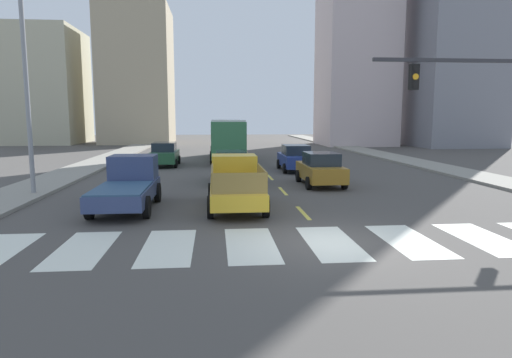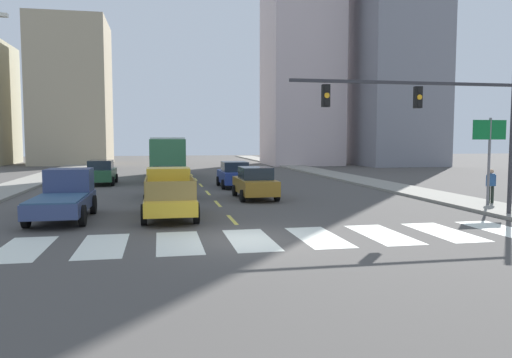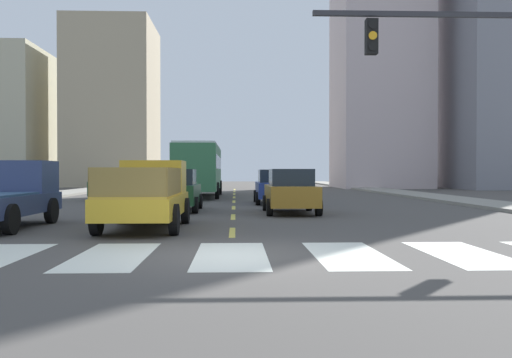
% 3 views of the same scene
% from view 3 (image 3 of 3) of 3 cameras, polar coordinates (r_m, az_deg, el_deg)
% --- Properties ---
extents(ground_plane, '(160.00, 160.00, 0.00)m').
position_cam_3_polar(ground_plane, '(10.71, -2.61, -7.92)').
color(ground_plane, '#4A4743').
extents(sidewalk_right, '(2.82, 110.00, 0.15)m').
position_cam_3_polar(sidewalk_right, '(31.07, 20.75, -2.13)').
color(sidewalk_right, gray).
rests_on(sidewalk_right, ground).
extents(crosswalk_stripe_3, '(1.38, 3.59, 0.01)m').
position_cam_3_polar(crosswalk_stripe_3, '(10.97, -14.71, -7.72)').
color(crosswalk_stripe_3, silver).
rests_on(crosswalk_stripe_3, ground).
extents(crosswalk_stripe_4, '(1.38, 3.59, 0.01)m').
position_cam_3_polar(crosswalk_stripe_4, '(10.71, -2.61, -7.90)').
color(crosswalk_stripe_4, silver).
rests_on(crosswalk_stripe_4, ground).
extents(crosswalk_stripe_5, '(1.38, 3.59, 0.01)m').
position_cam_3_polar(crosswalk_stripe_5, '(10.93, 9.54, -7.74)').
color(crosswalk_stripe_5, silver).
rests_on(crosswalk_stripe_5, ground).
extents(crosswalk_stripe_6, '(1.38, 3.59, 0.01)m').
position_cam_3_polar(crosswalk_stripe_6, '(11.61, 20.72, -7.28)').
color(crosswalk_stripe_6, silver).
rests_on(crosswalk_stripe_6, ground).
extents(lane_dash_0, '(0.16, 2.40, 0.01)m').
position_cam_3_polar(lane_dash_0, '(14.68, -2.48, -5.55)').
color(lane_dash_0, '#D7C64B').
rests_on(lane_dash_0, ground).
extents(lane_dash_1, '(0.16, 2.40, 0.01)m').
position_cam_3_polar(lane_dash_1, '(19.65, -2.39, -3.95)').
color(lane_dash_1, '#D7C64B').
rests_on(lane_dash_1, ground).
extents(lane_dash_2, '(0.16, 2.40, 0.01)m').
position_cam_3_polar(lane_dash_2, '(24.64, -2.34, -2.99)').
color(lane_dash_2, '#D7C64B').
rests_on(lane_dash_2, ground).
extents(lane_dash_3, '(0.16, 2.40, 0.01)m').
position_cam_3_polar(lane_dash_3, '(29.63, -2.31, -2.36)').
color(lane_dash_3, '#D7C64B').
rests_on(lane_dash_3, ground).
extents(lane_dash_4, '(0.16, 2.40, 0.01)m').
position_cam_3_polar(lane_dash_4, '(34.63, -2.28, -1.90)').
color(lane_dash_4, '#D7C64B').
rests_on(lane_dash_4, ground).
extents(lane_dash_5, '(0.16, 2.40, 0.01)m').
position_cam_3_polar(lane_dash_5, '(39.62, -2.27, -1.57)').
color(lane_dash_5, '#D7C64B').
rests_on(lane_dash_5, ground).
extents(lane_dash_6, '(0.16, 2.40, 0.01)m').
position_cam_3_polar(lane_dash_6, '(44.62, -2.25, -1.31)').
color(lane_dash_6, '#D7C64B').
rests_on(lane_dash_6, ground).
extents(lane_dash_7, '(0.16, 2.40, 0.01)m').
position_cam_3_polar(lane_dash_7, '(49.61, -2.24, -1.10)').
color(lane_dash_7, '#D7C64B').
rests_on(lane_dash_7, ground).
extents(pickup_stakebed, '(2.18, 5.20, 1.96)m').
position_cam_3_polar(pickup_stakebed, '(16.21, -11.15, -1.66)').
color(pickup_stakebed, gold).
rests_on(pickup_stakebed, ground).
extents(pickup_dark, '(2.18, 5.20, 1.96)m').
position_cam_3_polar(pickup_dark, '(17.62, -24.58, -1.57)').
color(pickup_dark, navy).
rests_on(pickup_dark, ground).
extents(city_bus, '(2.72, 10.80, 3.32)m').
position_cam_3_polar(city_bus, '(35.40, -5.91, 1.31)').
color(city_bus, '#357347').
rests_on(city_bus, ground).
extents(sedan_far, '(2.02, 4.40, 1.72)m').
position_cam_3_polar(sedan_far, '(22.78, -8.35, -1.15)').
color(sedan_far, '#1E4B2A').
rests_on(sedan_far, ground).
extents(sedan_near_left, '(2.02, 4.40, 1.72)m').
position_cam_3_polar(sedan_near_left, '(32.25, -14.60, -0.60)').
color(sedan_near_left, '#235432').
rests_on(sedan_near_left, ground).
extents(sedan_mid, '(2.02, 4.40, 1.72)m').
position_cam_3_polar(sedan_mid, '(27.75, 1.94, -0.80)').
color(sedan_mid, navy).
rests_on(sedan_mid, ground).
extents(sedan_near_right, '(2.02, 4.40, 1.72)m').
position_cam_3_polar(sedan_near_right, '(21.37, 3.61, -1.27)').
color(sedan_near_right, '#A27222').
rests_on(sedan_near_right, ground).
extents(block_mid_left, '(9.05, 10.38, 17.99)m').
position_cam_3_polar(block_mid_left, '(63.67, -14.60, 7.40)').
color(block_mid_left, tan).
rests_on(block_mid_left, ground).
extents(block_mid_right, '(8.86, 11.59, 15.09)m').
position_cam_3_polar(block_mid_right, '(67.43, -24.60, 5.74)').
color(block_mid_right, '#B9B495').
rests_on(block_mid_right, ground).
extents(block_low_left, '(8.58, 9.13, 30.41)m').
position_cam_3_polar(block_low_left, '(58.38, 12.69, 14.21)').
color(block_low_left, beige).
rests_on(block_low_left, ground).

